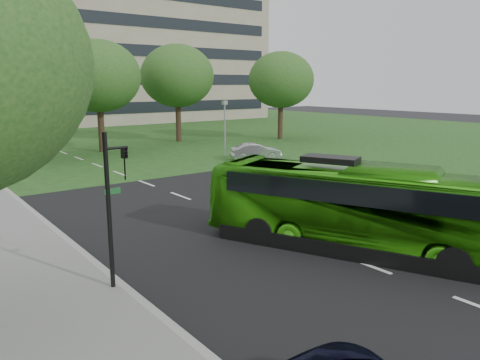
{
  "coord_description": "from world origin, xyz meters",
  "views": [
    {
      "loc": [
        -12.01,
        -11.01,
        5.81
      ],
      "look_at": [
        0.37,
        5.28,
        1.6
      ],
      "focal_mm": 35.0,
      "sensor_mm": 36.0,
      "label": 1
    }
  ],
  "objects_px": {
    "tree_park_b": "(31,80)",
    "traffic_light": "(113,200)",
    "tree_park_c": "(98,76)",
    "camera_pole": "(225,121)",
    "bus": "(359,207)",
    "tree_park_d": "(177,76)",
    "tree_park_e": "(281,80)",
    "office_building": "(135,42)",
    "sedan": "(256,152)"
  },
  "relations": [
    {
      "from": "tree_park_d",
      "to": "traffic_light",
      "type": "xyz_separation_m",
      "value": [
        -19.27,
        -30.0,
        -3.92
      ]
    },
    {
      "from": "tree_park_d",
      "to": "sedan",
      "type": "distance_m",
      "value": 15.36
    },
    {
      "from": "sedan",
      "to": "tree_park_e",
      "type": "bearing_deg",
      "value": -25.17
    },
    {
      "from": "tree_park_d",
      "to": "traffic_light",
      "type": "distance_m",
      "value": 35.88
    },
    {
      "from": "tree_park_b",
      "to": "camera_pole",
      "type": "bearing_deg",
      "value": -27.76
    },
    {
      "from": "traffic_light",
      "to": "camera_pole",
      "type": "xyz_separation_m",
      "value": [
        17.21,
        18.9,
        0.23
      ]
    },
    {
      "from": "tree_park_d",
      "to": "tree_park_e",
      "type": "distance_m",
      "value": 10.83
    },
    {
      "from": "tree_park_d",
      "to": "bus",
      "type": "distance_m",
      "value": 34.16
    },
    {
      "from": "tree_park_c",
      "to": "sedan",
      "type": "xyz_separation_m",
      "value": [
        7.92,
        -11.46,
        -5.81
      ]
    },
    {
      "from": "tree_park_b",
      "to": "tree_park_c",
      "type": "relative_size",
      "value": 0.95
    },
    {
      "from": "office_building",
      "to": "traffic_light",
      "type": "distance_m",
      "value": 68.2
    },
    {
      "from": "tree_park_e",
      "to": "camera_pole",
      "type": "bearing_deg",
      "value": -151.74
    },
    {
      "from": "tree_park_b",
      "to": "sedan",
      "type": "distance_m",
      "value": 17.7
    },
    {
      "from": "tree_park_e",
      "to": "tree_park_c",
      "type": "bearing_deg",
      "value": 173.57
    },
    {
      "from": "sedan",
      "to": "tree_park_c",
      "type": "bearing_deg",
      "value": 59.05
    },
    {
      "from": "bus",
      "to": "camera_pole",
      "type": "distance_m",
      "value": 22.72
    },
    {
      "from": "tree_park_c",
      "to": "office_building",
      "type": "bearing_deg",
      "value": 60.37
    },
    {
      "from": "sedan",
      "to": "tree_park_d",
      "type": "bearing_deg",
      "value": 19.39
    },
    {
      "from": "tree_park_e",
      "to": "traffic_light",
      "type": "bearing_deg",
      "value": -138.97
    },
    {
      "from": "tree_park_c",
      "to": "tree_park_d",
      "type": "xyz_separation_m",
      "value": [
        9.16,
        2.64,
        0.15
      ]
    },
    {
      "from": "tree_park_c",
      "to": "traffic_light",
      "type": "distance_m",
      "value": 29.41
    },
    {
      "from": "tree_park_b",
      "to": "bus",
      "type": "height_order",
      "value": "tree_park_b"
    },
    {
      "from": "tree_park_b",
      "to": "camera_pole",
      "type": "distance_m",
      "value": 14.9
    },
    {
      "from": "camera_pole",
      "to": "traffic_light",
      "type": "bearing_deg",
      "value": -152.19
    },
    {
      "from": "tree_park_c",
      "to": "bus",
      "type": "height_order",
      "value": "tree_park_c"
    },
    {
      "from": "tree_park_e",
      "to": "camera_pole",
      "type": "distance_m",
      "value": 13.78
    },
    {
      "from": "office_building",
      "to": "tree_park_d",
      "type": "height_order",
      "value": "office_building"
    },
    {
      "from": "tree_park_b",
      "to": "tree_park_d",
      "type": "bearing_deg",
      "value": 16.13
    },
    {
      "from": "bus",
      "to": "traffic_light",
      "type": "bearing_deg",
      "value": 142.58
    },
    {
      "from": "tree_park_b",
      "to": "bus",
      "type": "bearing_deg",
      "value": -81.99
    },
    {
      "from": "tree_park_b",
      "to": "tree_park_c",
      "type": "height_order",
      "value": "tree_park_c"
    },
    {
      "from": "tree_park_d",
      "to": "bus",
      "type": "relative_size",
      "value": 0.89
    },
    {
      "from": "tree_park_c",
      "to": "camera_pole",
      "type": "bearing_deg",
      "value": -50.0
    },
    {
      "from": "tree_park_c",
      "to": "tree_park_d",
      "type": "relative_size",
      "value": 0.98
    },
    {
      "from": "tree_park_d",
      "to": "camera_pole",
      "type": "bearing_deg",
      "value": -100.51
    },
    {
      "from": "tree_park_b",
      "to": "traffic_light",
      "type": "height_order",
      "value": "tree_park_b"
    },
    {
      "from": "sedan",
      "to": "traffic_light",
      "type": "bearing_deg",
      "value": 155.8
    },
    {
      "from": "traffic_light",
      "to": "office_building",
      "type": "bearing_deg",
      "value": 42.86
    },
    {
      "from": "office_building",
      "to": "bus",
      "type": "height_order",
      "value": "office_building"
    },
    {
      "from": "office_building",
      "to": "tree_park_e",
      "type": "height_order",
      "value": "office_building"
    },
    {
      "from": "traffic_light",
      "to": "tree_park_d",
      "type": "bearing_deg",
      "value": 35.75
    },
    {
      "from": "tree_park_c",
      "to": "traffic_light",
      "type": "height_order",
      "value": "tree_park_c"
    },
    {
      "from": "bus",
      "to": "office_building",
      "type": "bearing_deg",
      "value": 47.29
    },
    {
      "from": "tree_park_d",
      "to": "tree_park_e",
      "type": "bearing_deg",
      "value": -26.16
    },
    {
      "from": "tree_park_c",
      "to": "tree_park_e",
      "type": "height_order",
      "value": "tree_park_c"
    },
    {
      "from": "tree_park_b",
      "to": "traffic_light",
      "type": "relative_size",
      "value": 1.98
    },
    {
      "from": "office_building",
      "to": "tree_park_d",
      "type": "xyz_separation_m",
      "value": [
        -9.9,
        -30.85,
        -5.9
      ]
    },
    {
      "from": "bus",
      "to": "traffic_light",
      "type": "distance_m",
      "value": 8.51
    },
    {
      "from": "sedan",
      "to": "traffic_light",
      "type": "xyz_separation_m",
      "value": [
        -18.04,
        -15.9,
        2.03
      ]
    },
    {
      "from": "tree_park_c",
      "to": "bus",
      "type": "relative_size",
      "value": 0.87
    }
  ]
}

